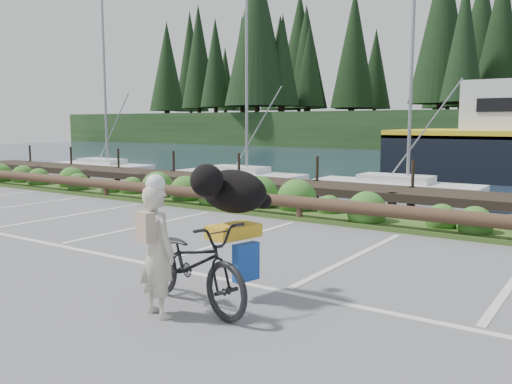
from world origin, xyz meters
TOP-DOWN VIEW (x-y plane):
  - ground at (0.00, 0.00)m, footprint 72.00×72.00m
  - vegetation_strip at (0.00, 5.30)m, footprint 34.00×1.60m
  - log_rail at (0.00, 4.60)m, footprint 32.00×0.30m
  - bicycle at (1.93, -1.58)m, footprint 2.31×1.26m
  - cyclist at (1.81, -2.08)m, footprint 0.67×0.52m
  - dog at (2.10, -0.90)m, footprint 0.73×1.12m

SIDE VIEW (x-z plane):
  - ground at x=0.00m, z-range 0.00..0.00m
  - log_rail at x=0.00m, z-range -0.30..0.30m
  - vegetation_strip at x=0.00m, z-range 0.00..0.10m
  - bicycle at x=1.93m, z-range 0.00..1.15m
  - cyclist at x=1.81m, z-range 0.00..1.63m
  - dog at x=2.10m, z-range 1.15..1.75m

